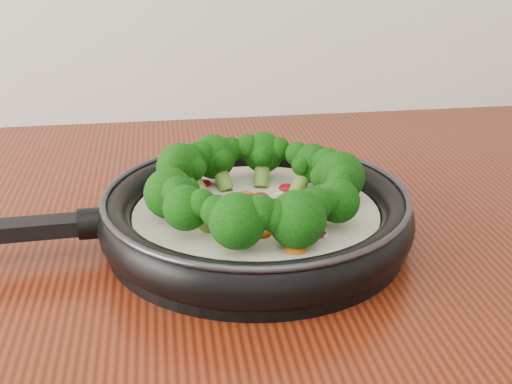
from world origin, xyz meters
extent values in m
cylinder|color=black|center=(0.00, 1.08, 0.91)|extent=(0.30, 0.30, 0.01)
torus|color=black|center=(0.00, 1.08, 0.93)|extent=(0.31, 0.31, 0.03)
torus|color=#2D2D33|center=(0.00, 1.08, 0.95)|extent=(0.30, 0.30, 0.01)
cube|color=black|center=(-0.23, 1.07, 0.93)|extent=(0.17, 0.03, 0.01)
cylinder|color=black|center=(-0.15, 1.07, 0.93)|extent=(0.03, 0.03, 0.03)
cylinder|color=beige|center=(0.00, 1.08, 0.92)|extent=(0.25, 0.25, 0.02)
ellipsoid|color=maroon|center=(-0.03, 1.03, 0.93)|extent=(0.03, 0.03, 0.01)
ellipsoid|color=maroon|center=(0.01, 1.11, 0.93)|extent=(0.02, 0.02, 0.01)
ellipsoid|color=#D9590D|center=(0.02, 1.00, 0.93)|extent=(0.03, 0.03, 0.01)
ellipsoid|color=maroon|center=(-0.03, 1.08, 0.93)|extent=(0.03, 0.03, 0.01)
ellipsoid|color=maroon|center=(0.01, 1.05, 0.93)|extent=(0.03, 0.03, 0.01)
ellipsoid|color=#D9590D|center=(0.00, 1.03, 0.93)|extent=(0.03, 0.03, 0.01)
ellipsoid|color=maroon|center=(0.01, 1.10, 0.93)|extent=(0.03, 0.03, 0.01)
ellipsoid|color=maroon|center=(-0.05, 1.10, 0.93)|extent=(0.01, 0.01, 0.01)
ellipsoid|color=#D9590D|center=(0.01, 1.05, 0.93)|extent=(0.02, 0.02, 0.01)
ellipsoid|color=maroon|center=(-0.02, 1.07, 0.93)|extent=(0.03, 0.03, 0.01)
ellipsoid|color=maroon|center=(0.00, 1.09, 0.93)|extent=(0.03, 0.03, 0.01)
ellipsoid|color=#D9590D|center=(0.08, 1.12, 0.93)|extent=(0.03, 0.03, 0.01)
ellipsoid|color=maroon|center=(0.05, 1.02, 0.93)|extent=(0.02, 0.02, 0.01)
ellipsoid|color=maroon|center=(-0.05, 1.08, 0.93)|extent=(0.03, 0.03, 0.01)
ellipsoid|color=#D9590D|center=(-0.01, 1.11, 0.93)|extent=(0.02, 0.02, 0.01)
ellipsoid|color=maroon|center=(0.00, 1.11, 0.93)|extent=(0.02, 0.02, 0.01)
ellipsoid|color=maroon|center=(0.02, 1.05, 0.93)|extent=(0.02, 0.02, 0.01)
ellipsoid|color=#D9590D|center=(-0.01, 1.04, 0.93)|extent=(0.03, 0.03, 0.01)
ellipsoid|color=maroon|center=(-0.05, 1.15, 0.93)|extent=(0.02, 0.02, 0.01)
ellipsoid|color=maroon|center=(0.00, 1.05, 0.93)|extent=(0.03, 0.03, 0.01)
ellipsoid|color=#D9590D|center=(0.04, 1.07, 0.93)|extent=(0.02, 0.02, 0.01)
ellipsoid|color=maroon|center=(-0.07, 1.14, 0.93)|extent=(0.02, 0.02, 0.01)
ellipsoid|color=maroon|center=(0.04, 1.13, 0.93)|extent=(0.02, 0.02, 0.01)
ellipsoid|color=white|center=(0.05, 1.02, 0.93)|extent=(0.01, 0.01, 0.00)
ellipsoid|color=white|center=(-0.10, 1.11, 0.93)|extent=(0.00, 0.01, 0.00)
ellipsoid|color=white|center=(0.03, 1.18, 0.93)|extent=(0.01, 0.01, 0.00)
ellipsoid|color=white|center=(-0.01, 1.02, 0.93)|extent=(0.01, 0.01, 0.00)
ellipsoid|color=white|center=(-0.02, 1.14, 0.93)|extent=(0.00, 0.01, 0.00)
ellipsoid|color=white|center=(0.01, 1.06, 0.93)|extent=(0.01, 0.01, 0.00)
ellipsoid|color=white|center=(-0.05, 1.11, 0.93)|extent=(0.01, 0.01, 0.00)
ellipsoid|color=white|center=(0.00, 1.08, 0.93)|extent=(0.01, 0.01, 0.00)
ellipsoid|color=white|center=(0.00, 1.09, 0.93)|extent=(0.01, 0.01, 0.00)
ellipsoid|color=white|center=(-0.03, 1.10, 0.93)|extent=(0.01, 0.01, 0.00)
ellipsoid|color=white|center=(0.00, 1.05, 0.93)|extent=(0.01, 0.00, 0.00)
ellipsoid|color=white|center=(0.01, 1.08, 0.93)|extent=(0.01, 0.01, 0.00)
ellipsoid|color=white|center=(-0.05, 1.11, 0.93)|extent=(0.01, 0.01, 0.00)
ellipsoid|color=white|center=(-0.07, 1.06, 0.93)|extent=(0.01, 0.01, 0.00)
ellipsoid|color=white|center=(-0.03, 1.11, 0.93)|extent=(0.01, 0.01, 0.00)
ellipsoid|color=white|center=(-0.03, 1.06, 0.93)|extent=(0.01, 0.01, 0.00)
ellipsoid|color=white|center=(0.00, 1.08, 0.93)|extent=(0.01, 0.01, 0.00)
ellipsoid|color=white|center=(0.03, 1.11, 0.93)|extent=(0.01, 0.01, 0.00)
cylinder|color=olive|center=(0.06, 1.09, 0.94)|extent=(0.03, 0.02, 0.03)
sphere|color=black|center=(0.08, 1.09, 0.96)|extent=(0.05, 0.05, 0.05)
sphere|color=black|center=(0.07, 1.11, 0.97)|extent=(0.03, 0.03, 0.03)
sphere|color=black|center=(0.08, 1.07, 0.96)|extent=(0.03, 0.03, 0.03)
sphere|color=black|center=(0.06, 1.09, 0.96)|extent=(0.03, 0.03, 0.02)
cylinder|color=olive|center=(0.05, 1.12, 0.94)|extent=(0.03, 0.03, 0.03)
sphere|color=black|center=(0.06, 1.13, 0.96)|extent=(0.04, 0.04, 0.04)
sphere|color=black|center=(0.05, 1.14, 0.96)|extent=(0.03, 0.03, 0.03)
sphere|color=black|center=(0.07, 1.12, 0.96)|extent=(0.02, 0.02, 0.02)
sphere|color=black|center=(0.05, 1.12, 0.96)|extent=(0.02, 0.02, 0.02)
cylinder|color=olive|center=(0.02, 1.15, 0.94)|extent=(0.02, 0.03, 0.03)
sphere|color=black|center=(0.02, 1.16, 0.96)|extent=(0.05, 0.05, 0.04)
sphere|color=black|center=(0.00, 1.16, 0.97)|extent=(0.03, 0.03, 0.03)
sphere|color=black|center=(0.03, 1.16, 0.97)|extent=(0.03, 0.03, 0.03)
sphere|color=black|center=(0.02, 1.15, 0.96)|extent=(0.02, 0.02, 0.02)
cylinder|color=olive|center=(-0.03, 1.14, 0.94)|extent=(0.03, 0.03, 0.03)
sphere|color=black|center=(-0.03, 1.16, 0.96)|extent=(0.05, 0.05, 0.05)
sphere|color=black|center=(-0.05, 1.15, 0.97)|extent=(0.03, 0.03, 0.03)
sphere|color=black|center=(-0.02, 1.16, 0.96)|extent=(0.03, 0.03, 0.03)
sphere|color=black|center=(-0.03, 1.14, 0.96)|extent=(0.02, 0.02, 0.02)
cylinder|color=olive|center=(-0.05, 1.12, 0.94)|extent=(0.04, 0.03, 0.04)
sphere|color=black|center=(-0.07, 1.13, 0.96)|extent=(0.05, 0.05, 0.05)
sphere|color=black|center=(-0.07, 1.11, 0.97)|extent=(0.03, 0.03, 0.03)
sphere|color=black|center=(-0.06, 1.14, 0.97)|extent=(0.03, 0.03, 0.03)
sphere|color=black|center=(-0.06, 1.12, 0.96)|extent=(0.03, 0.03, 0.02)
cylinder|color=olive|center=(-0.07, 1.08, 0.94)|extent=(0.03, 0.02, 0.03)
sphere|color=black|center=(-0.08, 1.07, 0.96)|extent=(0.05, 0.05, 0.05)
sphere|color=black|center=(-0.07, 1.06, 0.96)|extent=(0.03, 0.03, 0.03)
sphere|color=black|center=(-0.08, 1.09, 0.96)|extent=(0.03, 0.03, 0.03)
sphere|color=black|center=(-0.07, 1.08, 0.96)|extent=(0.02, 0.02, 0.02)
cylinder|color=olive|center=(-0.05, 1.04, 0.94)|extent=(0.03, 0.03, 0.03)
sphere|color=black|center=(-0.07, 1.03, 0.96)|extent=(0.04, 0.04, 0.04)
sphere|color=black|center=(-0.06, 1.02, 0.97)|extent=(0.03, 0.03, 0.02)
sphere|color=black|center=(-0.07, 1.05, 0.97)|extent=(0.02, 0.02, 0.02)
sphere|color=black|center=(-0.05, 1.04, 0.96)|extent=(0.02, 0.02, 0.02)
cylinder|color=olive|center=(-0.02, 1.02, 0.94)|extent=(0.02, 0.03, 0.03)
sphere|color=black|center=(-0.03, 1.00, 0.96)|extent=(0.05, 0.05, 0.05)
sphere|color=black|center=(-0.01, 1.00, 0.97)|extent=(0.03, 0.03, 0.03)
sphere|color=black|center=(-0.04, 1.01, 0.96)|extent=(0.03, 0.03, 0.03)
sphere|color=black|center=(-0.02, 1.02, 0.96)|extent=(0.03, 0.03, 0.02)
cylinder|color=olive|center=(0.02, 1.02, 0.94)|extent=(0.02, 0.03, 0.03)
sphere|color=black|center=(0.02, 1.01, 0.96)|extent=(0.05, 0.05, 0.05)
sphere|color=black|center=(0.04, 1.02, 0.96)|extent=(0.03, 0.03, 0.03)
sphere|color=black|center=(0.00, 1.00, 0.96)|extent=(0.03, 0.03, 0.03)
sphere|color=black|center=(0.02, 1.02, 0.96)|extent=(0.03, 0.03, 0.02)
cylinder|color=olive|center=(0.05, 1.04, 0.94)|extent=(0.03, 0.03, 0.03)
sphere|color=black|center=(0.07, 1.03, 0.96)|extent=(0.04, 0.04, 0.04)
sphere|color=black|center=(0.07, 1.05, 0.97)|extent=(0.03, 0.03, 0.02)
sphere|color=black|center=(0.05, 1.02, 0.96)|extent=(0.02, 0.02, 0.02)
sphere|color=black|center=(0.05, 1.04, 0.96)|extent=(0.02, 0.02, 0.02)
camera|label=1|loc=(-0.08, 0.52, 1.20)|focal=46.38mm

